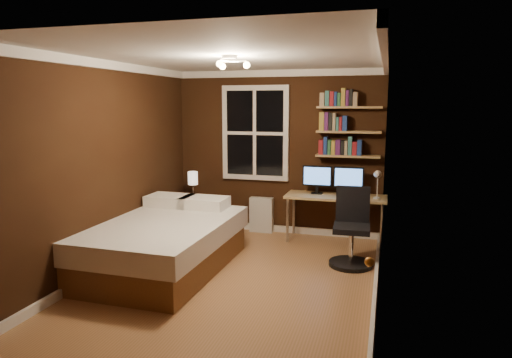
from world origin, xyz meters
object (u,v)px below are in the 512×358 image
(bedside_lamp, at_px, (193,186))
(monitor_left, at_px, (317,180))
(desk, at_px, (336,200))
(nightstand, at_px, (194,216))
(monitor_right, at_px, (348,181))
(radiator, at_px, (261,215))
(bed, at_px, (159,243))
(desk_lamp, at_px, (377,184))
(office_chair, at_px, (351,236))

(bedside_lamp, xyz_separation_m, monitor_left, (1.89, 0.23, 0.14))
(desk, bearing_deg, nightstand, -175.93)
(nightstand, height_order, monitor_right, monitor_right)
(radiator, relative_size, monitor_left, 1.26)
(bed, bearing_deg, desk, 42.26)
(bed, distance_m, nightstand, 1.58)
(desk_lamp, bearing_deg, radiator, 169.57)
(monitor_right, bearing_deg, bedside_lamp, -174.47)
(bedside_lamp, xyz_separation_m, desk_lamp, (2.75, 0.02, 0.15))
(office_chair, bearing_deg, nightstand, 159.77)
(monitor_right, bearing_deg, office_chair, -82.23)
(bedside_lamp, distance_m, desk, 2.18)
(radiator, relative_size, office_chair, 0.56)
(nightstand, relative_size, office_chair, 0.55)
(radiator, xyz_separation_m, monitor_left, (0.88, -0.11, 0.62))
(bed, xyz_separation_m, radiator, (0.77, 1.90, -0.04))
(radiator, bearing_deg, desk_lamp, -10.43)
(bed, height_order, monitor_left, monitor_left)
(bedside_lamp, distance_m, office_chair, 2.63)
(bed, distance_m, monitor_left, 2.50)
(monitor_left, height_order, monitor_right, same)
(monitor_right, distance_m, office_chair, 1.15)
(radiator, bearing_deg, office_chair, -37.31)
(nightstand, distance_m, bedside_lamp, 0.48)
(nightstand, bearing_deg, radiator, 1.22)
(bed, xyz_separation_m, monitor_left, (1.65, 1.78, 0.58))
(bed, distance_m, desk, 2.61)
(nightstand, bearing_deg, desk_lamp, -17.09)
(radiator, height_order, office_chair, office_chair)
(bed, relative_size, monitor_left, 5.10)
(nightstand, height_order, office_chair, office_chair)
(nightstand, distance_m, radiator, 1.06)
(bed, xyz_separation_m, monitor_right, (2.11, 1.78, 0.58))
(monitor_right, bearing_deg, radiator, 175.12)
(bedside_lamp, relative_size, desk_lamp, 0.99)
(bed, distance_m, bedside_lamp, 1.63)
(nightstand, relative_size, desk_lamp, 1.21)
(radiator, bearing_deg, bedside_lamp, -161.28)
(desk, bearing_deg, monitor_left, 165.87)
(nightstand, height_order, desk, desk)
(nightstand, height_order, radiator, radiator)
(desk, xyz_separation_m, desk_lamp, (0.58, -0.14, 0.28))
(monitor_left, xyz_separation_m, office_chair, (0.59, -1.01, -0.53))
(office_chair, bearing_deg, bedside_lamp, 159.77)
(bed, relative_size, desk_lamp, 5.04)
(monitor_left, distance_m, monitor_right, 0.46)
(desk, bearing_deg, radiator, 170.94)
(monitor_left, xyz_separation_m, monitor_right, (0.46, 0.00, 0.00))
(bed, height_order, desk, bed)
(radiator, distance_m, monitor_left, 1.08)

